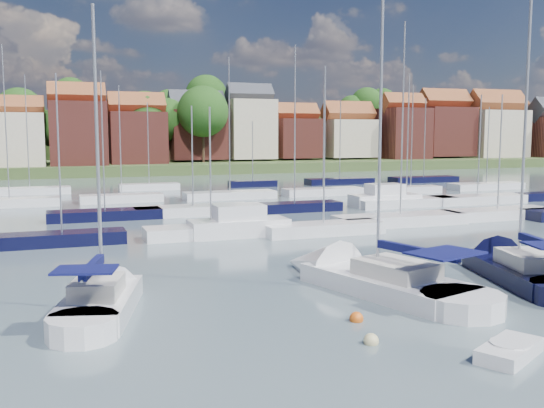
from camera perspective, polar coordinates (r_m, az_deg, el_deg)
name	(u,v)px	position (r m, az deg, el deg)	size (l,w,h in m)	color
ground	(233,203)	(63.42, -3.74, 0.11)	(260.00, 260.00, 0.00)	#415058
sailboat_left	(105,298)	(26.54, -15.45, -8.56)	(5.01, 10.01, 13.24)	white
sailboat_centre	(359,278)	(29.51, 8.20, -6.88)	(6.98, 13.40, 17.54)	white
sailboat_navy	(509,268)	(33.56, 21.42, -5.61)	(6.01, 12.22, 16.36)	black
tender	(510,351)	(21.57, 21.45, -12.73)	(3.04, 2.45, 0.60)	white
buoy_b	(371,344)	(21.72, 9.30, -12.85)	(0.54, 0.54, 0.54)	beige
buoy_c	(356,321)	(24.07, 7.95, -10.86)	(0.54, 0.54, 0.54)	#D85914
buoy_e	(499,261)	(36.83, 20.58, -5.08)	(0.41, 0.41, 0.41)	beige
marina_field	(265,203)	(59.35, -0.67, 0.09)	(79.62, 41.41, 15.93)	white
far_shore_town	(137,144)	(154.50, -12.55, 5.54)	(212.46, 90.00, 22.27)	#44572B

